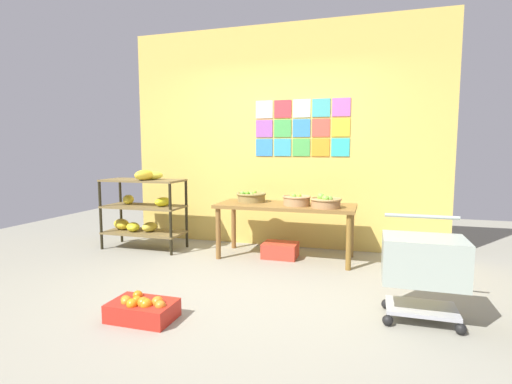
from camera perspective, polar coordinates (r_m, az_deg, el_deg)
The scene contains 10 objects.
ground at distance 3.80m, azimuth -2.63°, elevation -13.93°, with size 9.43×9.43×0.00m, color gray.
back_wall_with_art at distance 5.25m, azimuth 3.71°, elevation 8.05°, with size 4.28×0.07×2.95m.
banana_shelf_unit at distance 5.35m, azimuth -16.45°, elevation -2.02°, with size 1.08×0.52×1.06m.
display_table at distance 4.67m, azimuth 4.38°, elevation -2.74°, with size 1.65×0.66×0.66m.
fruit_basket_back_right at distance 4.87m, azimuth -0.71°, elevation -0.68°, with size 0.38×0.38×0.14m.
fruit_basket_right at distance 4.57m, azimuth 6.01°, elevation -1.19°, with size 0.33×0.33×0.14m.
fruit_basket_back_left at distance 4.43m, azimuth 10.24°, elevation -1.43°, with size 0.35×0.35×0.16m.
produce_crate_under_table at distance 4.79m, azimuth 3.59°, elevation -8.56°, with size 0.41×0.32×0.18m, color red.
orange_crate_foreground at distance 3.25m, azimuth -16.43°, elevation -16.21°, with size 0.50×0.32×0.20m.
shopping_cart at distance 3.24m, azimuth 23.44°, elevation -9.63°, with size 0.59×0.47×0.79m.
Camera 1 is at (1.19, -3.37, 1.31)m, focal length 27.12 mm.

